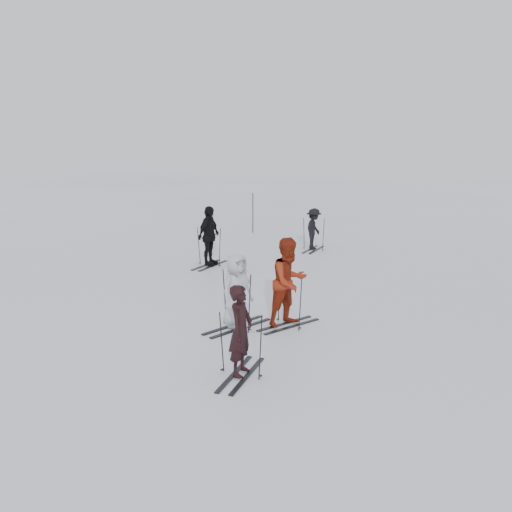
{
  "coord_description": "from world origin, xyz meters",
  "views": [
    {
      "loc": [
        5.83,
        -11.03,
        3.82
      ],
      "look_at": [
        0.0,
        1.0,
        1.0
      ],
      "focal_mm": 35.0,
      "sensor_mm": 36.0,
      "label": 1
    }
  ],
  "objects_px": {
    "skier_uphill_far": "(314,230)",
    "skier_red": "(289,283)",
    "skier_grey": "(237,292)",
    "skier_near_dark": "(241,332)",
    "piste_marker": "(253,213)",
    "skier_uphill_left": "(209,237)"
  },
  "relations": [
    {
      "from": "skier_red",
      "to": "skier_grey",
      "type": "relative_size",
      "value": 1.2
    },
    {
      "from": "skier_uphill_far",
      "to": "skier_grey",
      "type": "bearing_deg",
      "value": -172.23
    },
    {
      "from": "skier_near_dark",
      "to": "skier_grey",
      "type": "xyz_separation_m",
      "value": [
        -1.2,
        2.1,
        0.02
      ]
    },
    {
      "from": "skier_uphill_far",
      "to": "skier_red",
      "type": "bearing_deg",
      "value": -165.3
    },
    {
      "from": "skier_grey",
      "to": "skier_uphill_left",
      "type": "distance_m",
      "value": 6.16
    },
    {
      "from": "skier_uphill_far",
      "to": "piste_marker",
      "type": "bearing_deg",
      "value": 54.61
    },
    {
      "from": "skier_red",
      "to": "skier_grey",
      "type": "xyz_separation_m",
      "value": [
        -0.98,
        -0.6,
        -0.16
      ]
    },
    {
      "from": "skier_uphill_left",
      "to": "piste_marker",
      "type": "bearing_deg",
      "value": 14.32
    },
    {
      "from": "skier_grey",
      "to": "skier_uphill_far",
      "type": "height_order",
      "value": "skier_grey"
    },
    {
      "from": "skier_grey",
      "to": "skier_uphill_far",
      "type": "bearing_deg",
      "value": 28.55
    },
    {
      "from": "skier_grey",
      "to": "skier_near_dark",
      "type": "bearing_deg",
      "value": -130.76
    },
    {
      "from": "skier_red",
      "to": "skier_uphill_left",
      "type": "relative_size",
      "value": 0.98
    },
    {
      "from": "piste_marker",
      "to": "skier_uphill_far",
      "type": "bearing_deg",
      "value": -34.21
    },
    {
      "from": "skier_red",
      "to": "skier_near_dark",
      "type": "bearing_deg",
      "value": -149.85
    },
    {
      "from": "skier_red",
      "to": "skier_uphill_left",
      "type": "height_order",
      "value": "skier_uphill_left"
    },
    {
      "from": "skier_uphill_left",
      "to": "skier_uphill_far",
      "type": "xyz_separation_m",
      "value": [
        2.25,
        4.16,
        -0.19
      ]
    },
    {
      "from": "skier_grey",
      "to": "skier_uphill_far",
      "type": "distance_m",
      "value": 9.21
    },
    {
      "from": "skier_uphill_far",
      "to": "piste_marker",
      "type": "relative_size",
      "value": 0.85
    },
    {
      "from": "skier_near_dark",
      "to": "skier_red",
      "type": "bearing_deg",
      "value": -1.77
    },
    {
      "from": "skier_grey",
      "to": "piste_marker",
      "type": "height_order",
      "value": "piste_marker"
    },
    {
      "from": "skier_red",
      "to": "skier_uphill_left",
      "type": "distance_m",
      "value": 6.37
    },
    {
      "from": "skier_red",
      "to": "piste_marker",
      "type": "distance_m",
      "value": 12.91
    }
  ]
}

